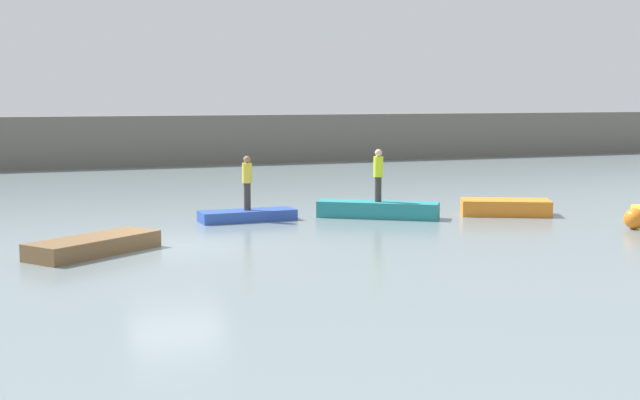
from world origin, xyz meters
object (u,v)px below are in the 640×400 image
rowboat_teal (378,210)px  person_yellow_shirt (247,180)px  person_hiviz_shirt (378,173)px  mooring_buoy (635,219)px  rowboat_brown (94,245)px  rowboat_blue (247,215)px  rowboat_orange (505,207)px

rowboat_teal → person_yellow_shirt: person_yellow_shirt is taller
person_hiviz_shirt → mooring_buoy: (6.21, -5.04, -1.19)m
rowboat_brown → rowboat_teal: bearing=-15.4°
person_hiviz_shirt → person_yellow_shirt: person_hiviz_shirt is taller
rowboat_blue → person_yellow_shirt: person_yellow_shirt is taller
rowboat_blue → rowboat_orange: bearing=-12.7°
rowboat_teal → mooring_buoy: size_ratio=6.27×
mooring_buoy → rowboat_teal: bearing=140.9°
rowboat_orange → person_yellow_shirt: person_yellow_shirt is taller
person_hiviz_shirt → mooring_buoy: 8.08m
person_yellow_shirt → rowboat_blue: bearing=45.0°
rowboat_orange → mooring_buoy: bearing=-38.9°
rowboat_teal → rowboat_orange: bearing=22.0°
rowboat_brown → person_yellow_shirt: (5.34, 4.27, 1.11)m
rowboat_blue → rowboat_orange: size_ratio=1.05×
rowboat_blue → person_yellow_shirt: 1.15m
rowboat_blue → person_hiviz_shirt: bearing=-12.4°
person_hiviz_shirt → rowboat_brown: bearing=-160.5°
rowboat_teal → rowboat_orange: (4.32, -0.94, -0.01)m
rowboat_brown → person_yellow_shirt: 6.92m
person_hiviz_shirt → rowboat_orange: bearing=-12.3°
rowboat_blue → rowboat_teal: 4.32m
rowboat_teal → mooring_buoy: 8.00m
rowboat_orange → person_hiviz_shirt: person_hiviz_shirt is taller
person_yellow_shirt → rowboat_orange: bearing=-12.0°
person_hiviz_shirt → person_yellow_shirt: (-4.23, 0.88, -0.18)m
rowboat_brown → rowboat_blue: rowboat_brown is taller
rowboat_teal → person_hiviz_shirt: 1.24m
rowboat_brown → mooring_buoy: size_ratio=5.57×
mooring_buoy → rowboat_brown: bearing=174.0°
person_yellow_shirt → rowboat_brown: bearing=-141.3°
rowboat_teal → person_yellow_shirt: bearing=-157.4°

